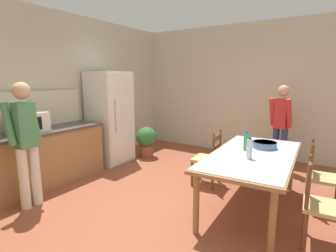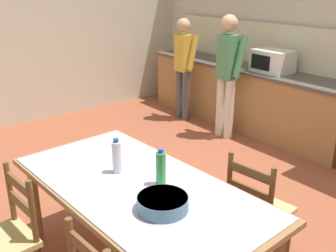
{
  "view_description": "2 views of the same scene",
  "coord_description": "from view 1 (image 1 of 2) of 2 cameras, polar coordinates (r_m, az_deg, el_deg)",
  "views": [
    {
      "loc": [
        -2.66,
        -1.68,
        1.72
      ],
      "look_at": [
        0.11,
        0.12,
        1.11
      ],
      "focal_mm": 28.0,
      "sensor_mm": 36.0,
      "label": 1
    },
    {
      "loc": [
        2.7,
        -2.16,
        2.1
      ],
      "look_at": [
        0.36,
        -0.31,
        0.98
      ],
      "focal_mm": 42.0,
      "sensor_mm": 36.0,
      "label": 2
    }
  ],
  "objects": [
    {
      "name": "serving_bowl",
      "position": [
        3.89,
        20.32,
        -3.8
      ],
      "size": [
        0.32,
        0.32,
        0.09
      ],
      "color": "slate",
      "rests_on": "dining_table"
    },
    {
      "name": "wall_right",
      "position": [
        6.16,
        17.26,
        7.43
      ],
      "size": [
        0.12,
        5.2,
        2.9
      ],
      "primitive_type": "cube",
      "color": "beige",
      "rests_on": "ground"
    },
    {
      "name": "microwave",
      "position": [
        4.48,
        -28.17,
        0.65
      ],
      "size": [
        0.5,
        0.39,
        0.3
      ],
      "color": "white",
      "rests_on": "kitchen_counter"
    },
    {
      "name": "bottle_near_centre",
      "position": [
        3.31,
        17.3,
        -4.72
      ],
      "size": [
        0.07,
        0.07,
        0.27
      ],
      "color": "silver",
      "rests_on": "dining_table"
    },
    {
      "name": "potted_plant",
      "position": [
        5.77,
        -4.71,
        -3.0
      ],
      "size": [
        0.44,
        0.44,
        0.67
      ],
      "color": "brown",
      "rests_on": "ground"
    },
    {
      "name": "chair_side_far_right",
      "position": [
        4.3,
        8.8,
        -7.0
      ],
      "size": [
        0.46,
        0.44,
        0.91
      ],
      "rotation": [
        0.0,
        0.0,
        3.25
      ],
      "color": "brown",
      "rests_on": "ground"
    },
    {
      "name": "person_by_table",
      "position": [
        5.33,
        23.38,
        0.64
      ],
      "size": [
        0.33,
        0.44,
        1.6
      ],
      "rotation": [
        0.0,
        0.0,
        2.88
      ],
      "color": "navy",
      "rests_on": "ground"
    },
    {
      "name": "wall_back",
      "position": [
        5.1,
        -25.62,
        6.35
      ],
      "size": [
        6.52,
        0.12,
        2.9
      ],
      "primitive_type": "cube",
      "color": "beige",
      "rests_on": "ground"
    },
    {
      "name": "ground_plane",
      "position": [
        3.59,
        0.65,
        -18.24
      ],
      "size": [
        8.32,
        8.32,
        0.0
      ],
      "primitive_type": "plane",
      "color": "brown"
    },
    {
      "name": "refrigerator",
      "position": [
        5.48,
        -12.5,
        1.79
      ],
      "size": [
        0.73,
        0.73,
        1.85
      ],
      "color": "white",
      "rests_on": "ground"
    },
    {
      "name": "chair_side_near_left",
      "position": [
        3.2,
        30.32,
        -14.66
      ],
      "size": [
        0.45,
        0.43,
        0.91
      ],
      "rotation": [
        0.0,
        0.0,
        0.08
      ],
      "color": "brown",
      "rests_on": "ground"
    },
    {
      "name": "dining_table",
      "position": [
        3.6,
        18.04,
        -6.82
      ],
      "size": [
        2.06,
        1.09,
        0.76
      ],
      "rotation": [
        0.0,
        0.0,
        0.05
      ],
      "color": "olive",
      "rests_on": "ground"
    },
    {
      "name": "chair_side_near_right",
      "position": [
        4.04,
        30.37,
        -9.51
      ],
      "size": [
        0.45,
        0.43,
        0.91
      ],
      "rotation": [
        0.0,
        0.0,
        0.07
      ],
      "color": "brown",
      "rests_on": "ground"
    },
    {
      "name": "person_at_counter",
      "position": [
        3.89,
        -28.57,
        -2.44
      ],
      "size": [
        0.42,
        0.29,
        1.67
      ],
      "rotation": [
        0.0,
        0.0,
        1.57
      ],
      "color": "silver",
      "rests_on": "ground"
    },
    {
      "name": "bottle_off_centre",
      "position": [
        3.67,
        16.65,
        -3.22
      ],
      "size": [
        0.07,
        0.07,
        0.27
      ],
      "color": "green",
      "rests_on": "dining_table"
    }
  ]
}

